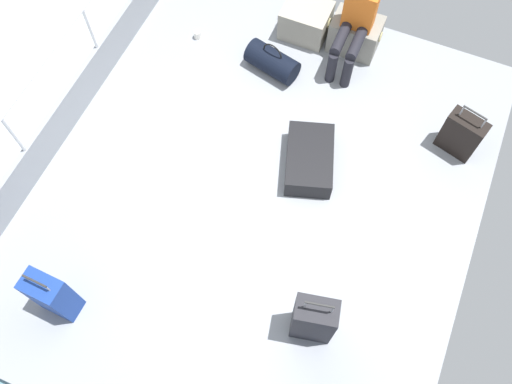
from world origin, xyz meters
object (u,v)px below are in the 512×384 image
object	(u,v)px
cargo_crate_0	(306,21)
duffel_bag	(272,62)
suitcase_1	(314,319)
suitcase_3	(52,295)
paper_cup	(197,35)
suitcase_0	(461,135)
passenger_seated	(355,22)
cargo_crate_1	(355,34)
suitcase_4	(309,160)

from	to	relation	value
cargo_crate_0	duffel_bag	size ratio (longest dim) A/B	0.88
suitcase_1	duffel_bag	xyz separation A→B (m)	(-1.44, 2.59, -0.21)
suitcase_3	paper_cup	xyz separation A→B (m)	(-0.24, 3.38, -0.28)
suitcase_0	suitcase_3	bearing A→B (deg)	-133.53
suitcase_1	duffel_bag	world-z (taller)	suitcase_1
suitcase_1	paper_cup	size ratio (longest dim) A/B	8.75
passenger_seated	suitcase_3	distance (m)	4.08
passenger_seated	suitcase_1	xyz separation A→B (m)	(0.70, -3.09, -0.24)
suitcase_3	paper_cup	bearing A→B (deg)	94.05
cargo_crate_0	paper_cup	xyz separation A→B (m)	(-1.14, -0.57, -0.14)
suitcase_0	suitcase_3	xyz separation A→B (m)	(-2.93, -3.09, 0.07)
duffel_bag	cargo_crate_1	bearing A→B (deg)	42.73
paper_cup	duffel_bag	bearing A→B (deg)	-5.65
suitcase_1	suitcase_3	size ratio (longest dim) A/B	1.14
suitcase_0	suitcase_4	xyz separation A→B (m)	(-1.35, -0.81, -0.13)
suitcase_4	paper_cup	distance (m)	2.14
suitcase_0	cargo_crate_1	bearing A→B (deg)	148.38
cargo_crate_1	paper_cup	xyz separation A→B (m)	(-1.74, -0.59, -0.16)
cargo_crate_1	suitcase_1	world-z (taller)	suitcase_1
cargo_crate_0	suitcase_1	distance (m)	3.52
passenger_seated	paper_cup	xyz separation A→B (m)	(-1.74, -0.40, -0.54)
cargo_crate_1	paper_cup	world-z (taller)	cargo_crate_1
suitcase_4	duffel_bag	world-z (taller)	duffel_bag
cargo_crate_1	suitcase_0	world-z (taller)	suitcase_0
passenger_seated	cargo_crate_1	bearing A→B (deg)	90.00
cargo_crate_1	passenger_seated	bearing A→B (deg)	-90.00
cargo_crate_0	suitcase_4	bearing A→B (deg)	-67.92
suitcase_3	duffel_bag	xyz separation A→B (m)	(0.75, 3.29, -0.18)
passenger_seated	duffel_bag	xyz separation A→B (m)	(-0.74, -0.50, -0.45)
suitcase_4	passenger_seated	bearing A→B (deg)	93.28
suitcase_4	paper_cup	size ratio (longest dim) A/B	8.59
suitcase_1	suitcase_4	size ratio (longest dim) A/B	1.02
suitcase_3	cargo_crate_0	bearing A→B (deg)	77.18
suitcase_1	paper_cup	world-z (taller)	suitcase_1
cargo_crate_1	suitcase_3	distance (m)	4.25
cargo_crate_1	suitcase_0	bearing A→B (deg)	-31.62
cargo_crate_0	cargo_crate_1	distance (m)	0.60
cargo_crate_0	suitcase_4	xyz separation A→B (m)	(0.68, -1.68, -0.06)
paper_cup	cargo_crate_0	bearing A→B (deg)	26.72
passenger_seated	suitcase_4	world-z (taller)	passenger_seated
cargo_crate_0	suitcase_1	xyz separation A→B (m)	(1.29, -3.26, 0.16)
cargo_crate_1	suitcase_3	world-z (taller)	suitcase_3
paper_cup	suitcase_3	bearing A→B (deg)	-85.95
suitcase_0	paper_cup	world-z (taller)	suitcase_0
cargo_crate_1	suitcase_4	bearing A→B (deg)	-87.08
passenger_seated	suitcase_4	xyz separation A→B (m)	(0.09, -1.51, -0.46)
paper_cup	passenger_seated	bearing A→B (deg)	13.02
cargo_crate_0	duffel_bag	world-z (taller)	duffel_bag
passenger_seated	suitcase_1	world-z (taller)	passenger_seated
suitcase_3	passenger_seated	bearing A→B (deg)	68.42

